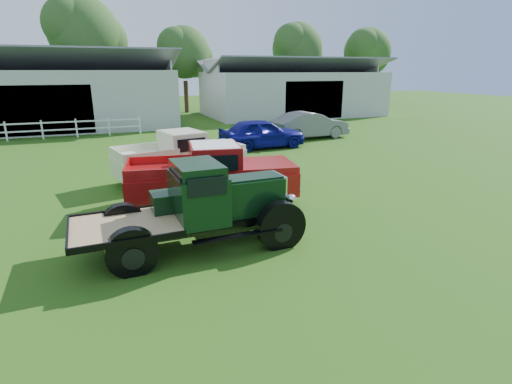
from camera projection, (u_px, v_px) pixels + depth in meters
name	position (u px, v px, depth m)	size (l,w,h in m)	color
ground	(266.00, 246.00, 10.07)	(120.00, 120.00, 0.00)	#2D5D12
shed_left	(47.00, 90.00, 29.94)	(18.80, 10.20, 5.60)	#AFAFAF
shed_right	(292.00, 87.00, 38.21)	(16.80, 9.20, 5.20)	#AFAFAF
fence_rail	(24.00, 130.00, 24.90)	(14.20, 0.16, 1.20)	white
tree_b	(86.00, 53.00, 37.24)	(6.90, 6.90, 11.50)	#1E3F18
tree_c	(185.00, 67.00, 39.85)	(5.40, 5.40, 9.00)	#1E3F18
tree_d	(297.00, 62.00, 45.12)	(6.00, 6.00, 10.00)	#1E3F18
tree_e	(366.00, 65.00, 46.20)	(5.70, 5.70, 9.50)	#1E3F18
vintage_flatbed	(194.00, 206.00, 9.70)	(5.41, 2.15, 2.15)	black
red_pickup	(212.00, 174.00, 12.87)	(5.55, 2.13, 2.02)	#9F1111
white_pickup	(180.00, 156.00, 15.78)	(5.22, 2.03, 1.92)	beige
misc_car_blue	(262.00, 133.00, 22.32)	(1.95, 4.85, 1.65)	navy
misc_car_grey	(310.00, 125.00, 25.50)	(1.77, 5.07, 1.67)	slate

